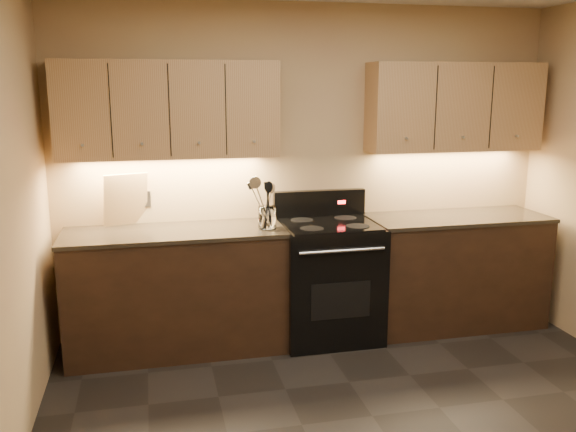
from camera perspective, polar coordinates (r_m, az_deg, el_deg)
The scene contains 14 objects.
wall_back at distance 4.94m, azimuth 1.96°, elevation 4.29°, with size 4.00×0.04×2.60m, color tan.
counter_left at distance 4.68m, azimuth -10.38°, elevation -6.87°, with size 1.62×0.62×0.93m.
counter_right at distance 5.27m, azimuth 15.29°, elevation -4.92°, with size 1.46×0.62×0.93m.
stove at distance 4.84m, azimuth 3.77°, elevation -5.86°, with size 0.76×0.68×1.14m.
upper_cab_left at distance 4.58m, azimuth -11.11°, elevation 9.74°, with size 1.60×0.30×0.70m, color tan.
upper_cab_right at distance 5.19m, azimuth 15.34°, elevation 9.80°, with size 1.44×0.30×0.70m, color tan.
outlet_plate at distance 4.80m, azimuth -13.23°, elevation 1.56°, with size 0.09×0.01×0.12m, color #B2B5BA.
utensil_crock at distance 4.53m, azimuth -1.97°, elevation -0.20°, with size 0.15×0.15×0.17m.
cutting_board at distance 4.75m, azimuth -14.95°, elevation 1.50°, with size 0.32×0.02×0.41m, color tan.
wooden_spoon at distance 4.50m, azimuth -2.36°, elevation 1.03°, with size 0.06×0.06×0.32m, color tan, non-canonical shape.
black_spoon at distance 4.52m, azimuth -2.12°, elevation 1.13°, with size 0.06×0.06×0.33m, color black, non-canonical shape.
black_turner at distance 4.50m, azimuth -1.71°, elevation 1.17°, with size 0.08×0.08×0.35m, color black, non-canonical shape.
steel_spatula at distance 4.52m, azimuth -1.83°, elevation 1.47°, with size 0.08×0.08×0.38m, color silver, non-canonical shape.
steel_skimmer at distance 4.49m, azimuth -1.69°, elevation 1.35°, with size 0.09×0.09×0.38m, color silver, non-canonical shape.
Camera 1 is at (-1.25, -2.73, 1.98)m, focal length 38.00 mm.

